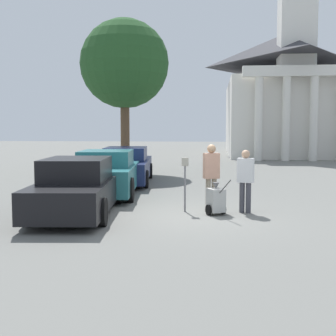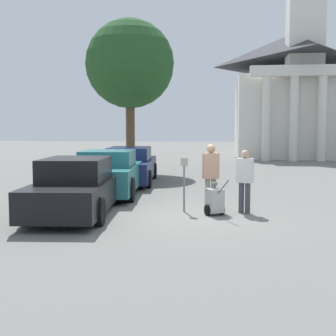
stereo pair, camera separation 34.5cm
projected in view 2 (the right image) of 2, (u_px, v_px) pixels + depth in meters
ground_plane at (181, 216)px, 11.97m from camera, size 120.00×120.00×0.00m
parked_car_black at (77, 188)px, 12.26m from camera, size 2.23×5.22×1.47m
parked_car_teal at (109, 174)px, 15.55m from camera, size 2.31×4.91×1.50m
parked_car_navy at (130, 166)px, 18.96m from camera, size 2.28×5.39×1.46m
parking_meter at (184, 175)px, 12.44m from camera, size 0.18×0.09×1.45m
person_worker at (211, 173)px, 12.67m from camera, size 0.47×0.34×1.80m
person_supervisor at (245, 177)px, 12.27m from camera, size 0.47×0.33×1.67m
equipment_cart at (215, 200)px, 12.03m from camera, size 0.64×0.96×1.00m
church at (293, 84)px, 37.81m from camera, size 9.19×15.68×24.74m
shade_tree at (130, 64)px, 22.87m from camera, size 4.34×4.34×7.52m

